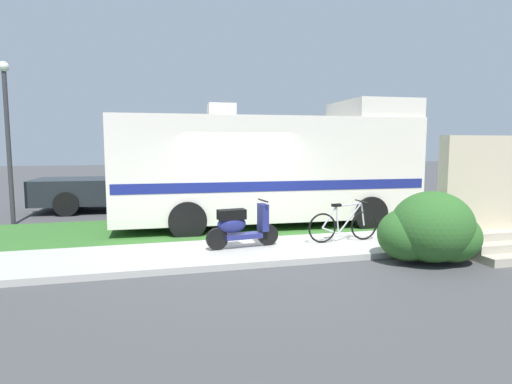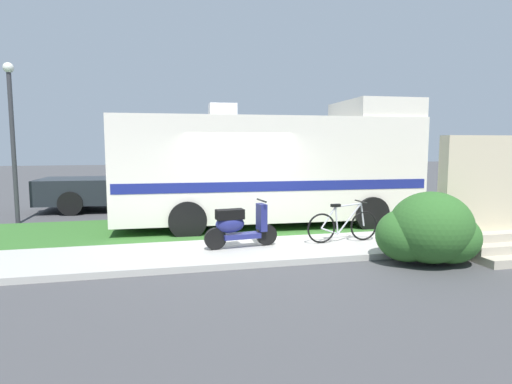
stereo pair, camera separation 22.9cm
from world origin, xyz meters
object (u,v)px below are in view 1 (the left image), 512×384
(motorhome_rv, at_px, (270,167))
(street_lamp_post, at_px, (7,128))
(bottle_green, at_px, (427,233))
(bottle_spare, at_px, (491,229))
(scooter, at_px, (240,226))
(bicycle, at_px, (344,225))
(pickup_truck_near, at_px, (141,182))

(motorhome_rv, height_order, street_lamp_post, street_lamp_post)
(bottle_green, xyz_separation_m, bottle_spare, (1.75, 0.01, 0.02))
(scooter, bearing_deg, street_lamp_post, 139.32)
(scooter, height_order, bicycle, scooter)
(bicycle, xyz_separation_m, bottle_green, (2.01, -0.15, -0.27))
(street_lamp_post, bearing_deg, motorhome_rv, -15.65)
(pickup_truck_near, bearing_deg, street_lamp_post, -149.29)
(bicycle, relative_size, bottle_spare, 6.04)
(pickup_truck_near, relative_size, bottle_spare, 20.77)
(motorhome_rv, distance_m, pickup_truck_near, 5.29)
(motorhome_rv, bearing_deg, bottle_spare, -32.01)
(bottle_spare, distance_m, street_lamp_post, 12.69)
(motorhome_rv, height_order, bottle_green, motorhome_rv)
(motorhome_rv, xyz_separation_m, pickup_truck_near, (-3.44, 3.96, -0.66))
(bottle_green, distance_m, street_lamp_post, 11.14)
(scooter, relative_size, street_lamp_post, 0.35)
(bottle_spare, bearing_deg, scooter, 178.62)
(pickup_truck_near, xyz_separation_m, bottle_spare, (8.06, -6.85, -0.72))
(bicycle, bearing_deg, motorhome_rv, 107.38)
(bicycle, height_order, bottle_green, bicycle)
(motorhome_rv, height_order, pickup_truck_near, motorhome_rv)
(bottle_spare, bearing_deg, motorhome_rv, 147.99)
(pickup_truck_near, xyz_separation_m, street_lamp_post, (-3.43, -2.04, 1.72))
(pickup_truck_near, relative_size, street_lamp_post, 1.29)
(scooter, bearing_deg, pickup_truck_near, 106.59)
(bicycle, bearing_deg, scooter, 179.89)
(bicycle, xyz_separation_m, pickup_truck_near, (-4.30, 6.71, 0.47))
(bottle_green, distance_m, bottle_spare, 1.75)
(bicycle, height_order, bottle_spare, bicycle)
(bottle_green, bearing_deg, bicycle, 175.67)
(motorhome_rv, bearing_deg, scooter, -117.66)
(bicycle, relative_size, bottle_green, 7.00)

